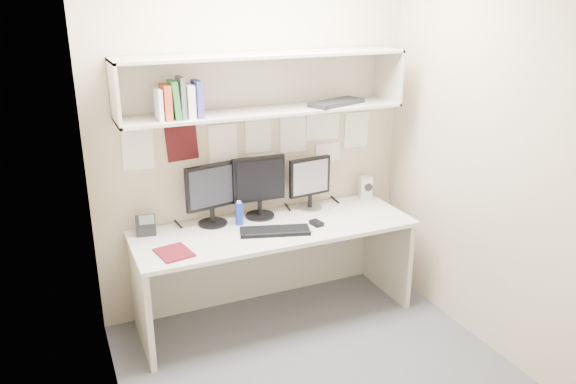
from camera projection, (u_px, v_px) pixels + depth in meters
name	position (u px, v px, depth m)	size (l,w,h in m)	color
floor	(313.00, 364.00, 3.68)	(2.40, 2.00, 0.01)	#4C4C52
wall_back	(256.00, 137.00, 4.11)	(2.40, 0.02, 2.60)	#B9A98D
wall_front	(421.00, 240.00, 2.39)	(2.40, 0.02, 2.60)	#B9A98D
wall_left	(100.00, 204.00, 2.79)	(0.02, 2.00, 2.60)	#B9A98D
wall_right	(479.00, 153.00, 3.70)	(0.02, 2.00, 2.60)	#B9A98D
desk	(275.00, 272.00, 4.12)	(2.00, 0.70, 0.73)	beige
overhead_hutch	(261.00, 82.00, 3.85)	(2.00, 0.38, 0.40)	beige
pinned_papers	(256.00, 144.00, 4.13)	(1.92, 0.01, 0.48)	white
monitor_left	(211.00, 192.00, 3.96)	(0.38, 0.21, 0.44)	black
monitor_center	(259.00, 184.00, 4.10)	(0.39, 0.22, 0.46)	black
monitor_right	(310.00, 181.00, 4.26)	(0.35, 0.19, 0.40)	#A5A5AA
keyboard	(275.00, 231.00, 3.88)	(0.48, 0.17, 0.02)	black
mouse	(316.00, 223.00, 4.01)	(0.06, 0.10, 0.03)	black
speaker	(365.00, 188.00, 4.51)	(0.11, 0.11, 0.18)	#B6B6B1
blue_bottle	(239.00, 213.00, 4.00)	(0.06, 0.06, 0.18)	#162D99
maroon_notebook	(174.00, 253.00, 3.57)	(0.20, 0.24, 0.01)	#5B0F19
desk_phone	(146.00, 225.00, 3.85)	(0.15, 0.14, 0.16)	black
book_stack	(179.00, 100.00, 3.56)	(0.28, 0.16, 0.26)	silver
hutch_tray	(337.00, 103.00, 4.03)	(0.44, 0.17, 0.03)	black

